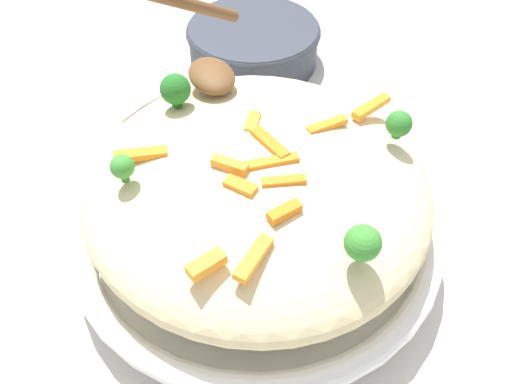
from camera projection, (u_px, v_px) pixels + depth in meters
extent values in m
plane|color=beige|center=(256.00, 246.00, 0.51)|extent=(2.40, 2.40, 0.00)
cylinder|color=white|center=(256.00, 237.00, 0.50)|extent=(0.30, 0.30, 0.03)
torus|color=white|center=(256.00, 220.00, 0.48)|extent=(0.33, 0.33, 0.02)
torus|color=black|center=(256.00, 217.00, 0.48)|extent=(0.32, 0.32, 0.00)
ellipsoid|color=beige|center=(256.00, 186.00, 0.45)|extent=(0.30, 0.29, 0.08)
cube|color=orange|center=(230.00, 165.00, 0.40)|extent=(0.03, 0.03, 0.01)
cube|color=orange|center=(253.00, 122.00, 0.44)|extent=(0.03, 0.02, 0.01)
cube|color=orange|center=(272.00, 162.00, 0.41)|extent=(0.01, 0.04, 0.01)
cube|color=orange|center=(371.00, 107.00, 0.46)|extent=(0.02, 0.04, 0.01)
cube|color=orange|center=(268.00, 141.00, 0.42)|extent=(0.04, 0.02, 0.01)
cube|color=orange|center=(327.00, 125.00, 0.44)|extent=(0.01, 0.04, 0.01)
cube|color=orange|center=(141.00, 155.00, 0.42)|extent=(0.02, 0.04, 0.01)
cube|color=orange|center=(285.00, 212.00, 0.38)|extent=(0.01, 0.03, 0.01)
cube|color=orange|center=(284.00, 182.00, 0.40)|extent=(0.02, 0.03, 0.01)
cube|color=orange|center=(240.00, 186.00, 0.39)|extent=(0.03, 0.02, 0.01)
cube|color=orange|center=(253.00, 258.00, 0.35)|extent=(0.03, 0.04, 0.01)
cube|color=orange|center=(206.00, 264.00, 0.35)|extent=(0.02, 0.03, 0.01)
cylinder|color=#377928|center=(125.00, 177.00, 0.40)|extent=(0.01, 0.01, 0.01)
sphere|color=#3D8E33|center=(122.00, 167.00, 0.40)|extent=(0.02, 0.02, 0.02)
cylinder|color=#296820|center=(396.00, 134.00, 0.44)|extent=(0.01, 0.01, 0.01)
sphere|color=#2D7A28|center=(399.00, 124.00, 0.43)|extent=(0.02, 0.02, 0.02)
cylinder|color=#205B1C|center=(177.00, 102.00, 0.47)|extent=(0.01, 0.01, 0.01)
sphere|color=#236B23|center=(175.00, 89.00, 0.46)|extent=(0.03, 0.03, 0.03)
cylinder|color=#377928|center=(360.00, 254.00, 0.36)|extent=(0.01, 0.01, 0.01)
sphere|color=#3D8E33|center=(363.00, 243.00, 0.35)|extent=(0.02, 0.02, 0.02)
ellipsoid|color=brown|center=(216.00, 75.00, 0.48)|extent=(0.06, 0.04, 0.02)
cylinder|color=#333842|center=(253.00, 44.00, 0.70)|extent=(0.17, 0.17, 0.05)
torus|color=#333842|center=(253.00, 31.00, 0.69)|extent=(0.17, 0.17, 0.01)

